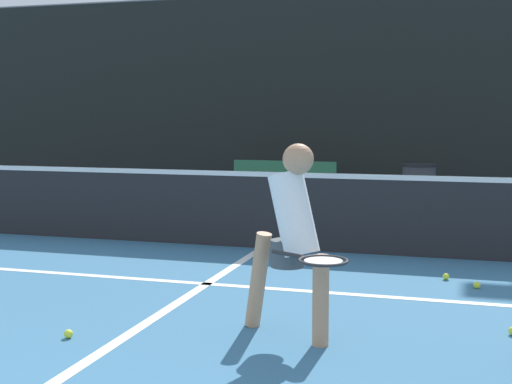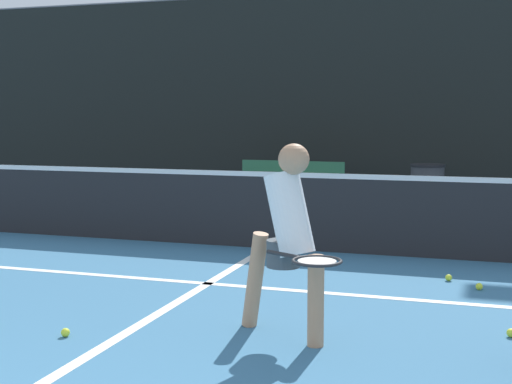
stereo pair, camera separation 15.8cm
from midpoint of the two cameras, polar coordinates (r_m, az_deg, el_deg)
name	(u,v)px [view 2 (the right image)]	position (r m, az deg, el deg)	size (l,w,h in m)	color
court_service_line	(208,283)	(7.04, -3.23, -7.32)	(8.25, 0.10, 0.01)	white
court_center_mark	(177,302)	(6.38, -5.66, -8.78)	(0.10, 5.40, 0.01)	white
net	(267,207)	(8.77, 1.39, -1.23)	(11.09, 0.09, 1.07)	slate
fence_back	(339,100)	(12.96, 7.01, 7.35)	(24.00, 0.06, 3.83)	black
player_practicing	(288,231)	(5.22, 3.47, -3.17)	(0.99, 0.90, 1.45)	tan
tennis_ball_scattered_2	(479,286)	(7.13, 18.04, -7.20)	(0.07, 0.07, 0.07)	#D1E033
tennis_ball_scattered_4	(511,333)	(5.75, 20.49, -10.52)	(0.07, 0.07, 0.07)	#D1E033
tennis_ball_scattered_5	(449,278)	(7.41, 15.75, -6.61)	(0.07, 0.07, 0.07)	#D1E033
tennis_ball_scattered_6	(65,332)	(5.58, -14.20, -10.84)	(0.07, 0.07, 0.07)	#D1E033
courtside_bench	(290,184)	(12.04, 3.15, 0.64)	(1.82, 0.44, 0.86)	#33724C
trash_bin	(427,191)	(11.63, 13.90, 0.06)	(0.55, 0.55, 0.87)	#3F3F42
parked_car	(405,165)	(15.59, 12.13, 2.09)	(1.63, 4.02, 1.32)	maroon
tree_west	(344,61)	(17.89, 7.31, 10.38)	(2.91, 2.91, 3.44)	brown
building_far	(424,92)	(30.25, 13.43, 7.79)	(36.00, 2.40, 5.08)	#B2ADA3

